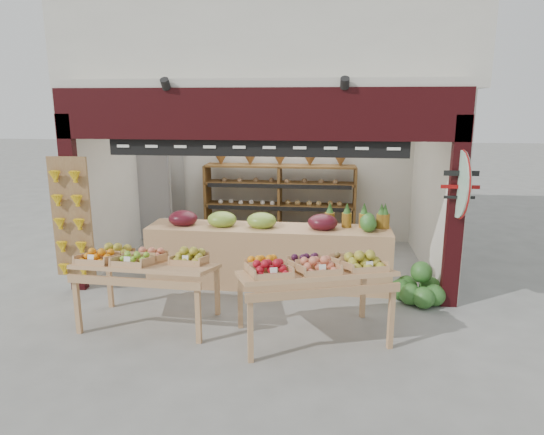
{
  "coord_description": "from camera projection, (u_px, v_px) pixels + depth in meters",
  "views": [
    {
      "loc": [
        1.02,
        -7.71,
        2.78
      ],
      "look_at": [
        0.14,
        -0.2,
        1.01
      ],
      "focal_mm": 32.0,
      "sensor_mm": 36.0,
      "label": 1
    }
  ],
  "objects": [
    {
      "name": "gift_sign",
      "position": [
        460.0,
        184.0,
        6.39
      ],
      "size": [
        0.04,
        0.93,
        0.92
      ],
      "color": "#ABD8BD",
      "rests_on": "ground"
    },
    {
      "name": "shop_structure",
      "position": [
        276.0,
        40.0,
        8.87
      ],
      "size": [
        6.36,
        5.12,
        5.4
      ],
      "color": "beige",
      "rests_on": "ground"
    },
    {
      "name": "display_table_left",
      "position": [
        141.0,
        262.0,
        6.16
      ],
      "size": [
        1.71,
        1.01,
        1.06
      ],
      "color": "tan",
      "rests_on": "ground"
    },
    {
      "name": "mid_counter",
      "position": [
        268.0,
        253.0,
        7.55
      ],
      "size": [
        3.74,
        0.75,
        1.16
      ],
      "color": "tan",
      "rests_on": "ground"
    },
    {
      "name": "cardboard_stack",
      "position": [
        180.0,
        244.0,
        8.99
      ],
      "size": [
        1.08,
        0.78,
        0.69
      ],
      "color": "beige",
      "rests_on": "ground"
    },
    {
      "name": "watermelon_pile",
      "position": [
        418.0,
        289.0,
        6.96
      ],
      "size": [
        0.75,
        0.75,
        0.59
      ],
      "color": "#1C521B",
      "rests_on": "ground"
    },
    {
      "name": "refrigerator",
      "position": [
        160.0,
        193.0,
        9.93
      ],
      "size": [
        0.81,
        0.81,
        2.01
      ],
      "primitive_type": "cube",
      "rotation": [
        0.0,
        0.0,
        -0.03
      ],
      "color": "#AAACB0",
      "rests_on": "ground"
    },
    {
      "name": "back_shelving",
      "position": [
        280.0,
        187.0,
        9.71
      ],
      "size": [
        3.03,
        0.5,
        1.87
      ],
      "color": "brown",
      "rests_on": "ground"
    },
    {
      "name": "banana_board",
      "position": [
        71.0,
        220.0,
        7.12
      ],
      "size": [
        0.6,
        0.15,
        1.8
      ],
      "color": "olive",
      "rests_on": "ground"
    },
    {
      "name": "display_table_right",
      "position": [
        313.0,
        269.0,
        5.73
      ],
      "size": [
        1.97,
        1.47,
        1.1
      ],
      "color": "tan",
      "rests_on": "ground"
    },
    {
      "name": "ground",
      "position": [
        265.0,
        273.0,
        8.2
      ],
      "size": [
        60.0,
        60.0,
        0.0
      ],
      "primitive_type": "plane",
      "color": "slate",
      "rests_on": "ground"
    }
  ]
}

